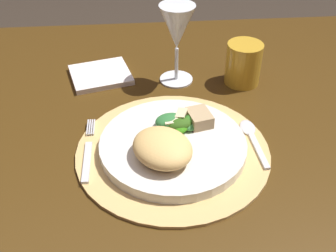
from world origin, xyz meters
The scene contains 11 objects.
dining_table centered at (0.00, 0.00, 0.56)m, with size 1.22×1.00×0.74m.
placemat centered at (0.05, -0.06, 0.74)m, with size 0.34×0.34×0.01m, color tan.
dinner_plate centered at (0.05, -0.06, 0.75)m, with size 0.26×0.26×0.02m, color silver.
pasta_serving centered at (0.03, -0.10, 0.78)m, with size 0.11×0.09×0.04m, color #EABB6A.
salad_greens centered at (0.07, -0.02, 0.77)m, with size 0.09×0.06×0.03m.
bread_piece centered at (0.11, -0.01, 0.78)m, with size 0.05×0.04×0.02m, color tan.
fork centered at (-0.09, -0.06, 0.75)m, with size 0.01×0.17×0.00m.
spoon centered at (0.20, -0.03, 0.75)m, with size 0.03×0.14×0.01m.
napkin centered at (-0.08, 0.21, 0.74)m, with size 0.13×0.12×0.01m, color silver.
wine_glass centered at (0.08, 0.18, 0.86)m, with size 0.08×0.08×0.17m.
amber_tumbler centered at (0.23, 0.16, 0.79)m, with size 0.08×0.08×0.09m, color gold.
Camera 1 is at (0.00, -0.61, 1.23)m, focal length 44.14 mm.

